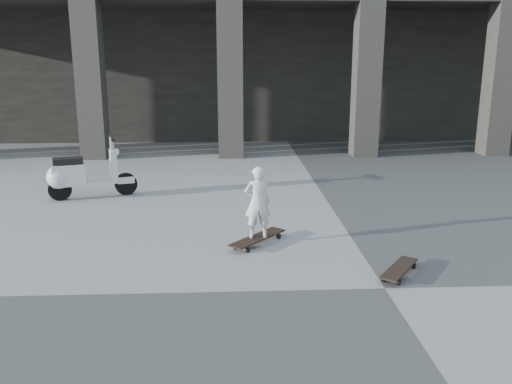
{
  "coord_description": "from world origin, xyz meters",
  "views": [
    {
      "loc": [
        -1.8,
        -5.81,
        2.68
      ],
      "look_at": [
        -1.42,
        2.11,
        0.65
      ],
      "focal_mm": 38.0,
      "sensor_mm": 36.0,
      "label": 1
    }
  ],
  "objects_px": {
    "scooter": "(77,175)",
    "child": "(258,202)",
    "longboard": "(258,238)",
    "skateboard_spare": "(399,269)"
  },
  "relations": [
    {
      "from": "scooter",
      "to": "child",
      "type": "bearing_deg",
      "value": -56.94
    },
    {
      "from": "longboard",
      "to": "skateboard_spare",
      "type": "xyz_separation_m",
      "value": [
        1.71,
        -1.23,
        -0.01
      ]
    },
    {
      "from": "skateboard_spare",
      "to": "longboard",
      "type": "bearing_deg",
      "value": 89.78
    },
    {
      "from": "longboard",
      "to": "child",
      "type": "xyz_separation_m",
      "value": [
        -0.0,
        0.0,
        0.54
      ]
    },
    {
      "from": "skateboard_spare",
      "to": "scooter",
      "type": "relative_size",
      "value": 0.51
    },
    {
      "from": "skateboard_spare",
      "to": "scooter",
      "type": "height_order",
      "value": "scooter"
    },
    {
      "from": "child",
      "to": "longboard",
      "type": "bearing_deg",
      "value": 129.53
    },
    {
      "from": "child",
      "to": "scooter",
      "type": "bearing_deg",
      "value": -44.75
    },
    {
      "from": "longboard",
      "to": "scooter",
      "type": "height_order",
      "value": "scooter"
    },
    {
      "from": "longboard",
      "to": "skateboard_spare",
      "type": "relative_size",
      "value": 1.17
    }
  ]
}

